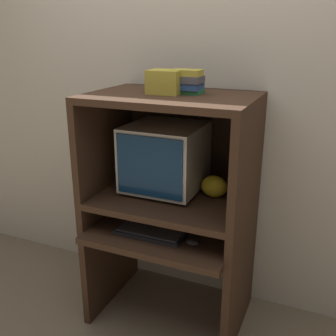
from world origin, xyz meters
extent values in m
cube|color=beige|center=(0.00, 0.67, 1.30)|extent=(6.00, 0.06, 2.60)
cube|color=#382316|center=(-0.41, 0.31, 0.31)|extent=(0.04, 0.61, 0.61)
cube|color=#382316|center=(0.41, 0.31, 0.31)|extent=(0.04, 0.61, 0.61)
cube|color=#382316|center=(0.00, 0.13, 0.60)|extent=(0.79, 0.40, 0.04)
cube|color=#382316|center=(-0.41, 0.31, 0.70)|extent=(0.04, 0.61, 0.17)
cube|color=#382316|center=(0.41, 0.31, 0.70)|extent=(0.04, 0.61, 0.17)
cube|color=#382316|center=(0.00, 0.31, 0.76)|extent=(0.79, 0.61, 0.04)
cube|color=#382316|center=(-0.41, 0.31, 1.06)|extent=(0.04, 0.61, 0.56)
cube|color=#382316|center=(0.41, 0.31, 1.06)|extent=(0.04, 0.61, 0.56)
cube|color=#382316|center=(0.00, 0.31, 1.33)|extent=(0.79, 0.61, 0.04)
cube|color=black|center=(0.00, 0.60, 1.06)|extent=(0.79, 0.01, 0.56)
cylinder|color=beige|center=(-0.07, 0.38, 0.79)|extent=(0.23, 0.23, 0.02)
cube|color=beige|center=(-0.07, 0.38, 0.98)|extent=(0.41, 0.41, 0.36)
cube|color=navy|center=(-0.07, 0.17, 0.98)|extent=(0.37, 0.01, 0.33)
cube|color=black|center=(-0.05, 0.12, 0.62)|extent=(0.38, 0.15, 0.02)
cube|color=#333335|center=(-0.05, 0.12, 0.64)|extent=(0.35, 0.12, 0.01)
ellipsoid|color=#28282B|center=(0.20, 0.11, 0.63)|extent=(0.07, 0.05, 0.03)
ellipsoid|color=gold|center=(0.22, 0.39, 0.84)|extent=(0.15, 0.11, 0.12)
cube|color=#236638|center=(0.06, 0.36, 1.35)|extent=(0.17, 0.11, 0.02)
cube|color=navy|center=(0.05, 0.36, 1.38)|extent=(0.17, 0.12, 0.03)
cube|color=#4C4C51|center=(0.07, 0.35, 1.42)|extent=(0.15, 0.11, 0.04)
cube|color=gold|center=(0.06, 0.35, 1.45)|extent=(0.15, 0.10, 0.03)
cube|color=gold|center=(-0.04, 0.31, 1.40)|extent=(0.17, 0.15, 0.12)
camera|label=1|loc=(0.79, -1.56, 1.64)|focal=42.00mm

